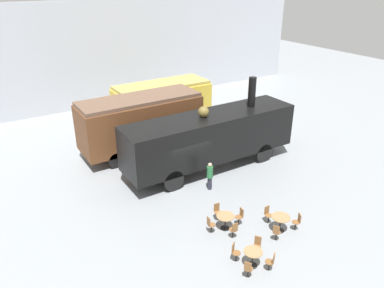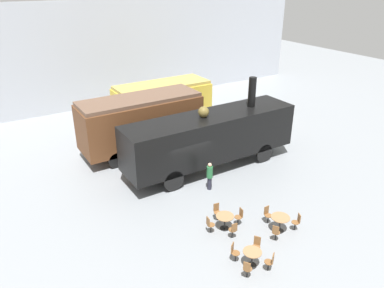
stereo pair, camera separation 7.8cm
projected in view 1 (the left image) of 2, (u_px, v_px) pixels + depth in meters
The scene contains 20 objects.
ground_plane at pixel (184, 179), 21.78m from camera, with size 80.00×80.00×0.00m, color gray.
backdrop_wall at pixel (91, 56), 31.75m from camera, with size 44.00×0.15×9.00m.
passenger_coach_vintage at pixel (162, 100), 28.81m from camera, with size 7.29×2.90×3.33m.
passenger_coach_wooden at pixel (141, 121), 24.34m from camera, with size 7.90×2.85×3.78m.
steam_locomotive at pixel (211, 136), 22.31m from camera, with size 10.88×2.59×5.24m.
cafe_table_near at pixel (253, 255), 15.16m from camera, with size 0.77×0.77×0.74m.
cafe_table_mid at pixel (281, 220), 17.21m from camera, with size 0.87×0.87×0.78m.
cafe_table_far at pixel (225, 219), 17.38m from camera, with size 0.84×0.84×0.72m.
cafe_chair_0 at pixel (235, 251), 15.44m from camera, with size 0.40×0.40×0.87m.
cafe_chair_1 at pixel (248, 268), 14.54m from camera, with size 0.40×0.40×0.87m.
cafe_chair_2 at pixel (271, 261), 14.92m from camera, with size 0.40×0.40×0.87m.
cafe_chair_3 at pixel (257, 244), 15.82m from camera, with size 0.40×0.40×0.87m.
cafe_chair_4 at pixel (297, 221), 17.32m from camera, with size 0.40×0.39×0.87m.
cafe_chair_5 at pixel (268, 213), 17.86m from camera, with size 0.36×0.36×0.87m.
cafe_chair_6 at pixel (276, 232), 16.59m from camera, with size 0.40×0.40×0.87m.
cafe_chair_7 at pixel (210, 224), 17.11m from camera, with size 0.37×0.36×0.87m.
cafe_chair_8 at pixel (234, 229), 16.75m from camera, with size 0.36×0.37×0.87m.
cafe_chair_9 at pixel (240, 215), 17.70m from camera, with size 0.37×0.36×0.87m.
cafe_chair_10 at pixel (217, 211), 18.06m from camera, with size 0.36×0.37×0.87m.
visitor_person at pixel (210, 175), 20.46m from camera, with size 0.34×0.34×1.63m.
Camera 1 is at (-9.64, -16.27, 11.00)m, focal length 35.00 mm.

